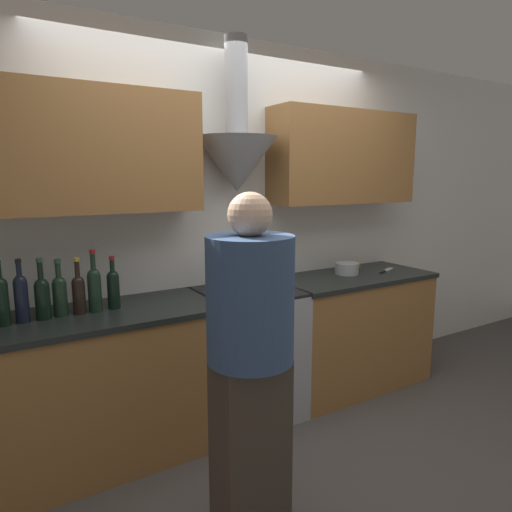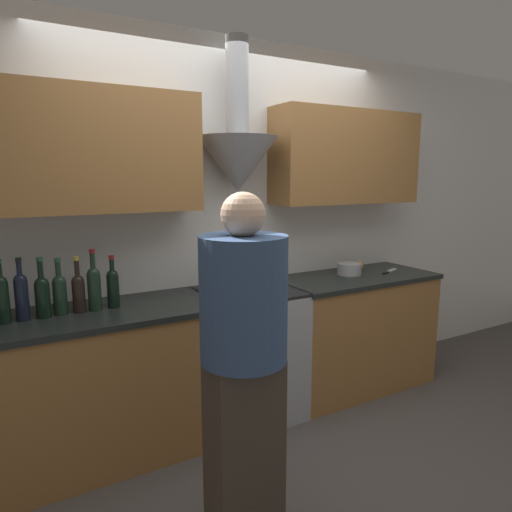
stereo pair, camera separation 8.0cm
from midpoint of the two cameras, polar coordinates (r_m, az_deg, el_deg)
ground_plane at (r=3.19m, az=1.34°, el=-21.35°), size 12.00×12.00×0.00m
wall_back at (r=3.21m, az=-4.87°, el=6.73°), size 8.40×0.54×2.60m
counter_left at (r=2.90m, az=-21.19°, el=-15.37°), size 1.54×0.62×0.90m
counter_right at (r=3.76m, az=11.12°, el=-9.02°), size 1.27×0.62×0.90m
stove_range at (r=3.23m, az=-1.68°, el=-11.97°), size 0.64×0.60×0.90m
wine_bottle_3 at (r=2.70m, az=-29.99°, el=-4.64°), size 0.07×0.07×0.34m
wine_bottle_4 at (r=2.71m, az=-28.05°, el=-4.44°), size 0.07×0.07×0.34m
wine_bottle_5 at (r=2.72m, az=-25.92°, el=-4.49°), size 0.08×0.08×0.33m
wine_bottle_6 at (r=2.74m, az=-24.10°, el=-4.30°), size 0.08×0.08×0.32m
wine_bottle_7 at (r=2.75m, az=-22.07°, el=-4.20°), size 0.07×0.07×0.32m
wine_bottle_8 at (r=2.75m, az=-20.33°, el=-3.67°), size 0.07×0.07×0.36m
wine_bottle_9 at (r=2.78m, az=-18.20°, el=-3.71°), size 0.07×0.07×0.31m
stock_pot at (r=2.99m, az=-3.98°, el=-3.30°), size 0.21×0.21×0.15m
mixing_bowl at (r=3.16m, az=0.49°, el=-3.34°), size 0.22×0.22×0.07m
orange_fruit at (r=3.84m, az=11.78°, el=-1.12°), size 0.07×0.07×0.07m
saucepan at (r=3.65m, az=10.67°, el=-1.53°), size 0.19×0.19×0.09m
chefs_knife at (r=3.84m, az=15.38°, el=-1.76°), size 0.24×0.12×0.01m
person_foreground_left at (r=2.03m, az=-1.87°, el=-12.83°), size 0.38×0.38×1.60m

